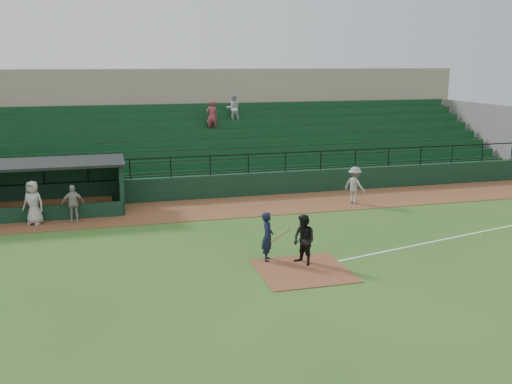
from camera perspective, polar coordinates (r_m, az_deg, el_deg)
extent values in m
plane|color=#2F5B1D|center=(20.30, 3.72, -6.88)|extent=(90.00, 90.00, 0.00)
cube|color=brown|center=(27.65, -1.62, -1.47)|extent=(40.00, 4.00, 0.03)
cube|color=brown|center=(19.40, 4.67, -7.79)|extent=(3.00, 3.00, 0.03)
cube|color=white|center=(24.91, 20.53, -3.94)|extent=(17.49, 4.44, 0.01)
cube|color=black|center=(29.61, -2.63, 0.64)|extent=(36.00, 0.35, 1.20)
cylinder|color=black|center=(29.32, -2.66, 3.70)|extent=(36.00, 0.06, 0.06)
cube|color=#60605B|center=(34.12, -4.45, 4.28)|extent=(36.00, 9.00, 3.60)
cube|color=#103B1B|center=(33.57, -4.30, 4.92)|extent=(34.56, 8.00, 4.05)
cube|color=#60605B|center=(41.39, 20.94, 5.39)|extent=(0.35, 9.50, 4.20)
cube|color=gray|center=(40.32, -6.23, 7.55)|extent=(38.00, 3.00, 6.40)
cube|color=#60605B|center=(38.31, -5.77, 8.04)|extent=(36.00, 2.00, 0.20)
imported|color=silver|center=(35.98, -2.27, 8.33)|extent=(0.86, 0.67, 1.77)
imported|color=maroon|center=(34.72, -4.40, 7.51)|extent=(0.70, 0.46, 1.91)
cube|color=black|center=(29.24, -21.72, 0.68)|extent=(8.50, 0.20, 2.30)
cube|color=black|center=(27.76, -13.29, 0.65)|extent=(0.20, 2.60, 2.30)
cube|color=black|center=(27.75, -22.21, 2.58)|extent=(8.90, 3.20, 0.12)
cube|color=olive|center=(29.04, -21.66, -1.22)|extent=(7.65, 0.40, 0.50)
cube|color=black|center=(26.85, -22.18, -2.13)|extent=(8.50, 0.12, 0.70)
imported|color=black|center=(20.02, 1.16, -4.48)|extent=(0.59, 0.74, 1.76)
cylinder|color=olive|center=(19.93, 2.43, -4.36)|extent=(0.79, 0.34, 0.35)
imported|color=black|center=(19.71, 4.79, -4.80)|extent=(0.97, 1.06, 1.76)
imported|color=gray|center=(28.45, 9.79, 0.67)|extent=(1.16, 1.36, 1.82)
imported|color=#A9A39E|center=(26.09, -17.75, -1.08)|extent=(0.97, 0.43, 1.63)
imported|color=#ADA7A2|center=(26.19, -21.28, -1.00)|extent=(1.09, 0.94, 1.89)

